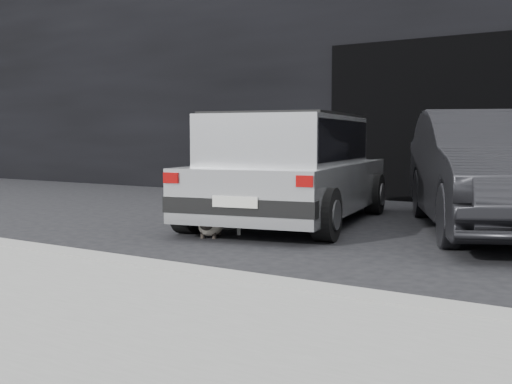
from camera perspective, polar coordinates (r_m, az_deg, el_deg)
The scene contains 9 objects.
ground at distance 7.34m, azimuth -0.17°, elevation -3.26°, with size 80.00×80.00×0.00m, color black.
building_facade at distance 12.52m, azimuth 19.52°, elevation 11.30°, with size 34.00×4.00×5.00m, color black.
garage_opening at distance 10.50m, azimuth 16.71°, elevation 6.10°, with size 4.00×0.10×2.60m, color black.
curb at distance 4.68m, azimuth -7.53°, elevation -7.22°, with size 18.00×0.25×0.12m, color gray.
sidewalk at distance 3.88m, azimuth -19.35°, elevation -10.06°, with size 18.00×2.20×0.11m, color gray.
silver_hatchback at distance 7.74m, azimuth 3.05°, elevation 2.49°, with size 2.33×3.82×1.31m.
second_car at distance 7.47m, azimuth 20.31°, elevation 1.78°, with size 1.43×4.10×1.35m, color black.
cat_siamese at distance 6.71m, azimuth -4.09°, elevation -3.05°, with size 0.45×0.66×0.25m.
cat_white at distance 6.90m, azimuth -2.47°, elevation -2.39°, with size 0.61×0.51×0.34m.
Camera 1 is at (4.00, -6.07, 1.04)m, focal length 45.00 mm.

